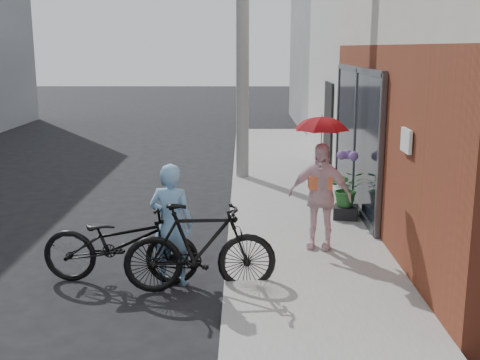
{
  "coord_description": "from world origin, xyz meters",
  "views": [
    {
      "loc": [
        1.11,
        -7.27,
        2.96
      ],
      "look_at": [
        1.07,
        1.15,
        1.1
      ],
      "focal_mm": 45.0,
      "sensor_mm": 36.0,
      "label": 1
    }
  ],
  "objects_px": {
    "officer": "(172,224)",
    "planter": "(346,212)",
    "bike_right": "(200,248)",
    "kimono_woman": "(320,196)",
    "bike_left": "(121,243)",
    "utility_pole": "(243,22)"
  },
  "relations": [
    {
      "from": "officer",
      "to": "planter",
      "type": "xyz_separation_m",
      "value": [
        2.65,
        2.59,
        -0.56
      ]
    },
    {
      "from": "officer",
      "to": "bike_right",
      "type": "xyz_separation_m",
      "value": [
        0.38,
        -0.27,
        -0.22
      ]
    },
    {
      "from": "officer",
      "to": "kimono_woman",
      "type": "relative_size",
      "value": 1.02
    },
    {
      "from": "kimono_woman",
      "to": "planter",
      "type": "height_order",
      "value": "kimono_woman"
    },
    {
      "from": "officer",
      "to": "kimono_woman",
      "type": "height_order",
      "value": "kimono_woman"
    },
    {
      "from": "officer",
      "to": "planter",
      "type": "relative_size",
      "value": 3.95
    },
    {
      "from": "bike_left",
      "to": "planter",
      "type": "xyz_separation_m",
      "value": [
        3.31,
        2.58,
        -0.31
      ]
    },
    {
      "from": "officer",
      "to": "bike_right",
      "type": "height_order",
      "value": "officer"
    },
    {
      "from": "utility_pole",
      "to": "bike_right",
      "type": "xyz_separation_m",
      "value": [
        -0.51,
        -6.27,
        -2.94
      ]
    },
    {
      "from": "utility_pole",
      "to": "kimono_woman",
      "type": "height_order",
      "value": "utility_pole"
    },
    {
      "from": "officer",
      "to": "kimono_woman",
      "type": "bearing_deg",
      "value": -138.07
    },
    {
      "from": "planter",
      "to": "bike_right",
      "type": "bearing_deg",
      "value": -128.47
    },
    {
      "from": "utility_pole",
      "to": "bike_left",
      "type": "relative_size",
      "value": 3.47
    },
    {
      "from": "officer",
      "to": "bike_right",
      "type": "relative_size",
      "value": 0.83
    },
    {
      "from": "officer",
      "to": "kimono_woman",
      "type": "xyz_separation_m",
      "value": [
        2.0,
        1.07,
        0.11
      ]
    },
    {
      "from": "utility_pole",
      "to": "officer",
      "type": "bearing_deg",
      "value": -98.43
    },
    {
      "from": "utility_pole",
      "to": "bike_right",
      "type": "height_order",
      "value": "utility_pole"
    },
    {
      "from": "utility_pole",
      "to": "bike_left",
      "type": "distance_m",
      "value": 6.86
    },
    {
      "from": "officer",
      "to": "bike_right",
      "type": "distance_m",
      "value": 0.51
    },
    {
      "from": "bike_left",
      "to": "kimono_woman",
      "type": "xyz_separation_m",
      "value": [
        2.66,
        1.05,
        0.36
      ]
    },
    {
      "from": "utility_pole",
      "to": "planter",
      "type": "xyz_separation_m",
      "value": [
        1.76,
        -3.41,
        -3.28
      ]
    },
    {
      "from": "bike_left",
      "to": "planter",
      "type": "relative_size",
      "value": 5.09
    }
  ]
}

